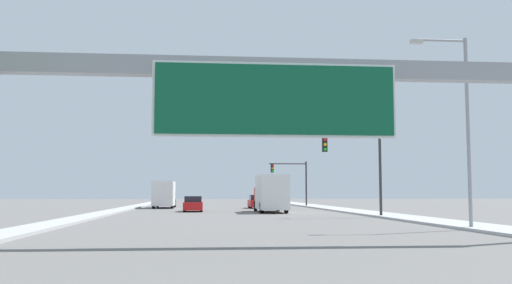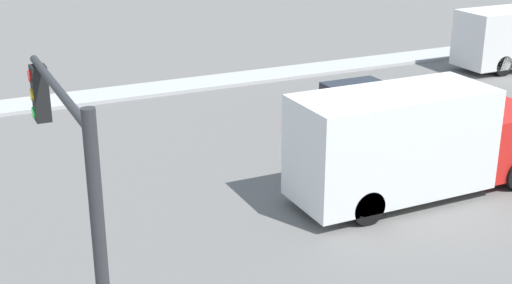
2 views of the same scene
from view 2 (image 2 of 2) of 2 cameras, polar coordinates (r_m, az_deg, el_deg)
name	(u,v)px [view 2 (image 2 of 2)]	position (r m, az deg, el deg)	size (l,w,h in m)	color
median_strip_left	(416,57)	(39.34, 12.69, 6.66)	(2.00, 120.00, 0.15)	#B1B1B1
car_far_right	(359,101)	(28.69, 8.21, 3.25)	(1.78, 4.66, 1.44)	red
truck_box_secondary	(414,143)	(21.49, 12.50, -0.05)	(2.43, 8.25, 3.32)	red
traffic_light_near_intersection	(77,203)	(11.64, -14.15, -4.74)	(4.54, 0.32, 6.13)	#2D2D30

